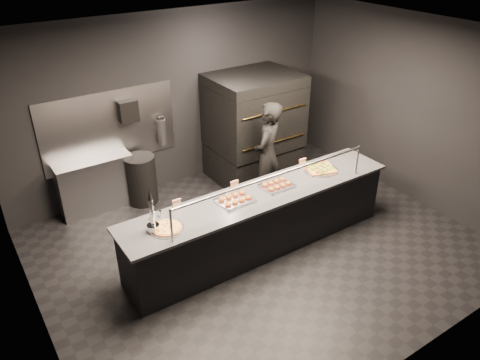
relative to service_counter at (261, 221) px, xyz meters
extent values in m
plane|color=black|center=(0.00, 0.00, -0.46)|extent=(6.00, 6.00, 0.00)
plane|color=black|center=(0.00, 0.00, 2.54)|extent=(6.00, 6.00, 0.00)
cube|color=black|center=(0.00, 2.50, 1.04)|extent=(6.00, 0.04, 3.00)
cube|color=black|center=(0.00, -2.50, 1.04)|extent=(6.00, 0.04, 3.00)
cube|color=black|center=(-3.00, 0.00, 1.04)|extent=(0.04, 5.00, 3.00)
cube|color=black|center=(3.00, 0.00, 1.04)|extent=(0.04, 5.00, 3.00)
cube|color=#99999E|center=(-1.20, 2.48, 0.84)|extent=(2.20, 0.02, 1.20)
cube|color=black|center=(0.00, 0.00, -0.02)|extent=(4.00, 0.70, 0.88)
cube|color=#38383D|center=(0.00, 0.00, 0.44)|extent=(4.10, 0.78, 0.04)
cylinder|color=#99999E|center=(-1.50, -0.30, 0.68)|extent=(0.03, 0.03, 0.45)
cylinder|color=#99999E|center=(1.50, -0.30, 0.68)|extent=(0.03, 0.03, 0.45)
cylinder|color=#99999E|center=(0.00, -0.30, 0.88)|extent=(3.00, 0.04, 0.04)
cube|color=black|center=(1.20, 1.90, -0.16)|extent=(1.50, 1.15, 0.60)
cube|color=black|center=(1.20, 1.90, 0.44)|extent=(1.50, 1.20, 0.55)
cube|color=black|center=(1.20, 1.90, 0.99)|extent=(1.50, 1.20, 0.55)
cube|color=black|center=(1.20, 1.90, 1.36)|extent=(1.50, 1.20, 0.18)
cylinder|color=gold|center=(1.20, 1.28, 0.44)|extent=(1.30, 0.02, 0.02)
cylinder|color=gold|center=(1.20, 1.28, 0.99)|extent=(1.30, 0.02, 0.02)
cube|color=#99999E|center=(-1.60, 2.32, -0.01)|extent=(1.20, 0.35, 0.90)
cube|color=black|center=(-0.90, 2.39, 1.09)|extent=(0.30, 0.20, 0.35)
cylinder|color=#B2B2B7|center=(-0.35, 2.40, 0.59)|extent=(0.14, 0.14, 0.45)
cube|color=black|center=(-0.35, 2.40, 0.84)|extent=(0.10, 0.06, 0.06)
cylinder|color=silver|center=(-1.60, 0.01, 0.50)|extent=(0.15, 0.15, 0.09)
cylinder|color=silver|center=(-1.60, 0.01, 0.70)|extent=(0.05, 0.05, 0.39)
cylinder|color=silver|center=(-1.60, -0.08, 0.87)|extent=(0.02, 0.11, 0.02)
cone|color=black|center=(-1.60, 0.01, 0.97)|extent=(0.05, 0.05, 0.15)
cylinder|color=silver|center=(-1.45, -0.05, 0.46)|extent=(0.43, 0.43, 0.01)
cylinder|color=#BF7E3D|center=(-1.45, -0.05, 0.47)|extent=(0.37, 0.37, 0.02)
cylinder|color=#E6B84B|center=(-1.45, -0.05, 0.49)|extent=(0.32, 0.32, 0.01)
cube|color=silver|center=(-0.41, 0.03, 0.47)|extent=(0.52, 0.41, 0.02)
ellipsoid|color=#A45F23|center=(-0.57, -0.04, 0.50)|extent=(0.09, 0.09, 0.06)
ellipsoid|color=#A45F23|center=(-0.57, 0.11, 0.50)|extent=(0.09, 0.09, 0.06)
ellipsoid|color=#A45F23|center=(-0.46, -0.04, 0.50)|extent=(0.09, 0.09, 0.06)
ellipsoid|color=#A45F23|center=(-0.46, 0.11, 0.50)|extent=(0.09, 0.09, 0.06)
ellipsoid|color=#A45F23|center=(-0.35, -0.04, 0.50)|extent=(0.09, 0.09, 0.06)
ellipsoid|color=#A45F23|center=(-0.35, 0.11, 0.50)|extent=(0.09, 0.09, 0.06)
ellipsoid|color=#A45F23|center=(-0.25, -0.04, 0.50)|extent=(0.09, 0.09, 0.06)
ellipsoid|color=#A45F23|center=(-0.25, 0.11, 0.50)|extent=(0.09, 0.09, 0.06)
cube|color=silver|center=(0.29, 0.04, 0.47)|extent=(0.48, 0.38, 0.02)
ellipsoid|color=#A45F23|center=(0.14, -0.04, 0.50)|extent=(0.08, 0.08, 0.05)
ellipsoid|color=#A45F23|center=(0.14, 0.11, 0.50)|extent=(0.08, 0.08, 0.05)
ellipsoid|color=#A45F23|center=(0.24, -0.04, 0.50)|extent=(0.08, 0.08, 0.05)
ellipsoid|color=#A45F23|center=(0.24, 0.11, 0.50)|extent=(0.08, 0.08, 0.05)
ellipsoid|color=#A45F23|center=(0.34, -0.04, 0.50)|extent=(0.08, 0.08, 0.05)
ellipsoid|color=#A45F23|center=(0.34, 0.11, 0.50)|extent=(0.08, 0.08, 0.05)
ellipsoid|color=#A45F23|center=(0.44, -0.04, 0.50)|extent=(0.08, 0.08, 0.05)
ellipsoid|color=#A45F23|center=(0.44, 0.11, 0.50)|extent=(0.08, 0.08, 0.05)
cylinder|color=silver|center=(1.14, 0.07, 0.46)|extent=(0.52, 0.52, 0.01)
cube|color=#BF7E3D|center=(1.14, 0.07, 0.48)|extent=(0.51, 0.48, 0.02)
cube|color=#E6B84B|center=(1.14, 0.07, 0.49)|extent=(0.48, 0.46, 0.01)
cube|color=#409A21|center=(1.14, 0.07, 0.50)|extent=(0.46, 0.43, 0.01)
cylinder|color=silver|center=(-1.50, 0.25, 0.51)|extent=(0.06, 0.06, 0.10)
cylinder|color=silver|center=(-1.39, 0.25, 0.50)|extent=(0.04, 0.04, 0.08)
cube|color=white|center=(-1.14, 0.28, 0.53)|extent=(0.12, 0.04, 0.15)
cube|color=white|center=(-0.26, 0.28, 0.53)|extent=(0.12, 0.04, 0.15)
cube|color=white|center=(0.96, 0.28, 0.53)|extent=(0.12, 0.04, 0.15)
cylinder|color=black|center=(-0.90, 2.15, -0.05)|extent=(0.50, 0.50, 0.84)
imported|color=black|center=(0.81, 0.96, 0.42)|extent=(0.78, 0.72, 1.78)
camera|label=1|loc=(-3.29, -4.42, 3.74)|focal=35.00mm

